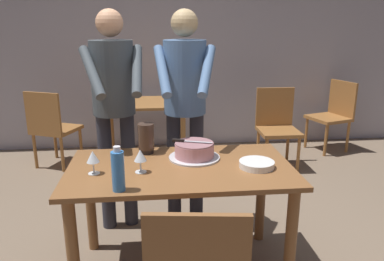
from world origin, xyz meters
name	(u,v)px	position (x,y,z in m)	size (l,w,h in m)	color
back_wall	(164,44)	(0.00, 2.80, 1.35)	(10.00, 0.12, 2.70)	#ADA8B2
main_dining_table	(181,185)	(0.00, 0.00, 0.62)	(1.41, 0.79, 0.75)	brown
cake_on_platter	(194,151)	(0.10, 0.14, 0.80)	(0.34, 0.34, 0.11)	silver
cake_knife	(184,141)	(0.04, 0.16, 0.87)	(0.26, 0.10, 0.02)	silver
plate_stack	(257,164)	(0.47, -0.06, 0.77)	(0.22, 0.22, 0.04)	white
wine_glass_near	(140,156)	(-0.25, -0.07, 0.85)	(0.08, 0.08, 0.14)	silver
wine_glass_far	(93,158)	(-0.52, -0.07, 0.85)	(0.08, 0.08, 0.14)	silver
water_bottle	(118,170)	(-0.36, -0.32, 0.86)	(0.07, 0.07, 0.25)	#387AC6
hurricane_lamp	(146,138)	(-0.21, 0.28, 0.86)	(0.11, 0.11, 0.21)	black
person_cutting_cake	(185,97)	(0.08, 0.60, 1.08)	(0.47, 0.56, 1.72)	#2D2D38
person_standing_beside	(114,98)	(-0.45, 0.63, 1.08)	(0.46, 0.57, 1.72)	#2D2D38
background_table	(144,115)	(-0.27, 2.10, 0.58)	(1.00, 0.70, 0.74)	#9E6633
background_chair_0	(277,125)	(1.25, 1.84, 0.49)	(0.45, 0.45, 0.90)	#9E6633
background_chair_1	(52,126)	(-1.31, 2.05, 0.49)	(0.58, 0.58, 0.90)	#9E6633
background_chair_2	(333,113)	(2.16, 2.33, 0.49)	(0.55, 0.55, 0.90)	#9E6633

